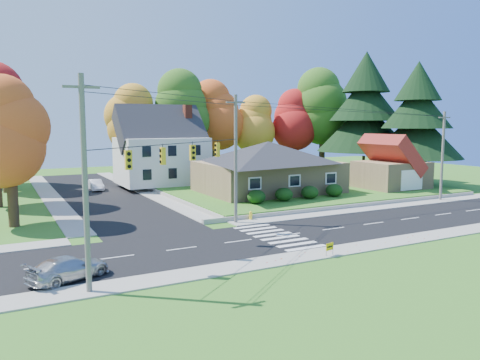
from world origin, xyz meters
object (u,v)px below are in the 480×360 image
(fire_hydrant, at_px, (251,216))
(ranch_house, at_px, (268,166))
(white_car, at_px, (96,185))
(silver_sedan, at_px, (69,268))

(fire_hydrant, bearing_deg, ranch_house, 52.66)
(ranch_house, bearing_deg, fire_hydrant, -127.34)
(ranch_house, height_order, white_car, ranch_house)
(silver_sedan, distance_m, white_car, 32.71)
(silver_sedan, relative_size, fire_hydrant, 5.53)
(silver_sedan, bearing_deg, ranch_house, -75.02)
(white_car, bearing_deg, fire_hydrant, -71.30)
(silver_sedan, height_order, fire_hydrant, silver_sedan)
(ranch_house, xyz_separation_m, silver_sedan, (-23.08, -18.92, -2.64))
(ranch_house, height_order, silver_sedan, ranch_house)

